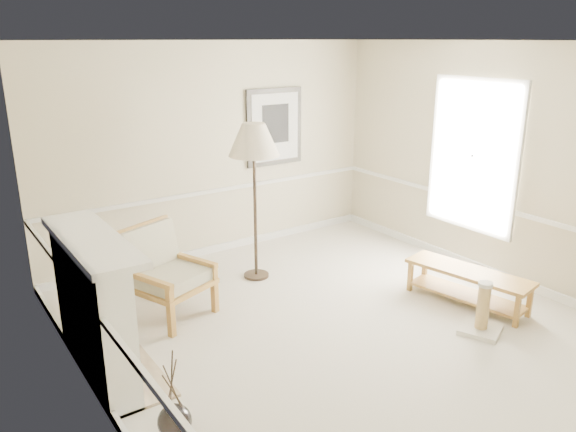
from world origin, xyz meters
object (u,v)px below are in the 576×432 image
object	(u,v)px
armchair	(162,268)
floor_vase	(175,422)
bench	(468,281)
scratching_post	(482,317)
floor_lamp	(254,144)

from	to	relation	value
armchair	floor_vase	bearing A→B (deg)	-131.80
bench	scratching_post	bearing A→B (deg)	-128.70
bench	scratching_post	xyz separation A→B (m)	(-0.42, -0.52, -0.10)
floor_lamp	scratching_post	bearing A→B (deg)	-65.10
armchair	floor_lamp	xyz separation A→B (m)	(1.36, 0.27, 1.18)
floor_vase	armchair	world-z (taller)	armchair
floor_lamp	bench	size ratio (longest dim) A/B	1.33
floor_vase	floor_lamp	distance (m)	3.46
armchair	floor_lamp	bearing A→B (deg)	-9.82
scratching_post	floor_lamp	bearing A→B (deg)	114.90
floor_lamp	scratching_post	world-z (taller)	floor_lamp
bench	scratching_post	size ratio (longest dim) A/B	2.65
bench	scratching_post	world-z (taller)	scratching_post
floor_vase	scratching_post	xyz separation A→B (m)	(3.29, -0.29, 0.03)
floor_lamp	bench	bearing A→B (deg)	-51.63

